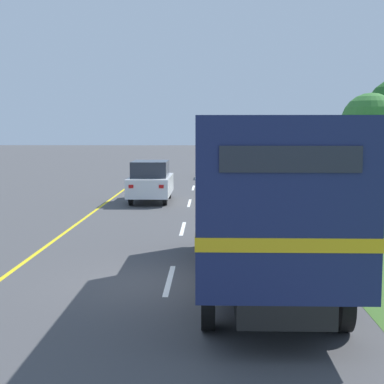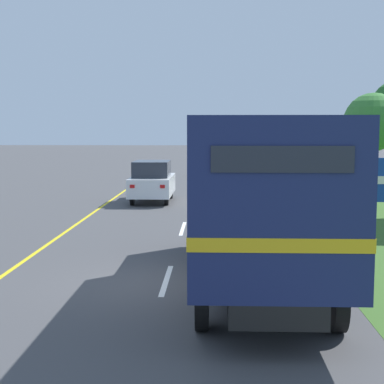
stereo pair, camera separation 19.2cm
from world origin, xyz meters
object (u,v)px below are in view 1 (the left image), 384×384
(lead_car_white, at_px, (151,181))
(roadside_tree_mid, at_px, (370,123))
(lead_car_white_ahead, at_px, (224,164))
(highway_sign, at_px, (377,182))
(delineator_post, at_px, (342,246))
(horse_trailer_truck, at_px, (262,194))

(lead_car_white, bearing_deg, roadside_tree_mid, 14.76)
(lead_car_white_ahead, xyz_separation_m, highway_sign, (3.95, -21.75, 0.78))
(lead_car_white, relative_size, roadside_tree_mid, 0.80)
(lead_car_white, height_order, highway_sign, highway_sign)
(lead_car_white_ahead, bearing_deg, highway_sign, -79.70)
(lead_car_white, distance_m, delineator_post, 13.60)
(lead_car_white_ahead, bearing_deg, roadside_tree_mid, -56.98)
(delineator_post, bearing_deg, horse_trailer_truck, -138.19)
(horse_trailer_truck, distance_m, highway_sign, 6.82)
(lead_car_white, bearing_deg, lead_car_white_ahead, 74.51)
(lead_car_white, bearing_deg, horse_trailer_truck, -75.40)
(lead_car_white_ahead, height_order, highway_sign, highway_sign)
(horse_trailer_truck, distance_m, lead_car_white, 14.67)
(lead_car_white, xyz_separation_m, highway_sign, (7.60, -8.58, 0.77))
(delineator_post, bearing_deg, highway_sign, 63.70)
(lead_car_white_ahead, height_order, delineator_post, lead_car_white_ahead)
(delineator_post, bearing_deg, lead_car_white, 115.04)
(lead_car_white_ahead, bearing_deg, lead_car_white, -105.49)
(highway_sign, relative_size, roadside_tree_mid, 0.55)
(lead_car_white_ahead, relative_size, highway_sign, 1.47)
(horse_trailer_truck, xyz_separation_m, delineator_post, (2.06, 1.85, -1.45))
(horse_trailer_truck, relative_size, lead_car_white, 2.19)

